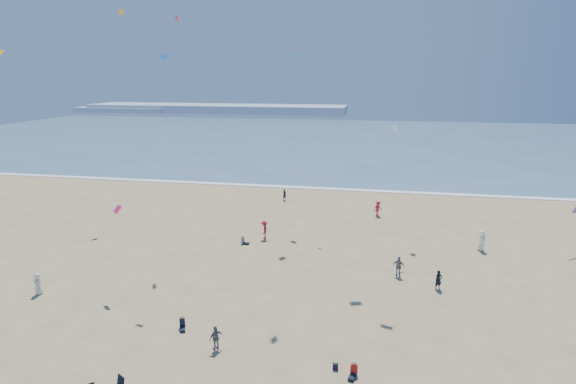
# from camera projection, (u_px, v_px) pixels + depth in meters

# --- Properties ---
(ocean) EXTENTS (220.00, 100.00, 0.06)m
(ocean) POSITION_uv_depth(u_px,v_px,m) (347.00, 140.00, 109.70)
(ocean) COLOR #476B84
(ocean) RESTS_ON ground
(surf_line) EXTENTS (220.00, 1.20, 0.08)m
(surf_line) POSITION_uv_depth(u_px,v_px,m) (324.00, 189.00, 62.16)
(surf_line) COLOR white
(surf_line) RESTS_ON ground
(headland_far) EXTENTS (110.00, 20.00, 3.20)m
(headland_far) POSITION_uv_depth(u_px,v_px,m) (216.00, 109.00, 191.49)
(headland_far) COLOR #7A8EA8
(headland_far) RESTS_ON ground
(headland_near) EXTENTS (40.00, 14.00, 2.00)m
(headland_near) POSITION_uv_depth(u_px,v_px,m) (125.00, 110.00, 194.13)
(headland_near) COLOR #7A8EA8
(headland_near) RESTS_ON ground
(standing_flyers) EXTENTS (33.88, 45.73, 1.94)m
(standing_flyers) POSITION_uv_depth(u_px,v_px,m) (329.00, 297.00, 29.99)
(standing_flyers) COLOR red
(standing_flyers) RESTS_ON ground
(seated_group) EXTENTS (11.92, 30.40, 0.84)m
(seated_group) POSITION_uv_depth(u_px,v_px,m) (257.00, 352.00, 24.79)
(seated_group) COLOR white
(seated_group) RESTS_ON ground
(navy_bag) EXTENTS (0.28, 0.18, 0.34)m
(navy_bag) POSITION_uv_depth(u_px,v_px,m) (335.00, 367.00, 23.91)
(navy_bag) COLOR black
(navy_bag) RESTS_ON ground
(kites_aloft) EXTENTS (40.89, 43.50, 28.85)m
(kites_aloft) POSITION_uv_depth(u_px,v_px,m) (426.00, 74.00, 26.62)
(kites_aloft) COLOR pink
(kites_aloft) RESTS_ON ground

